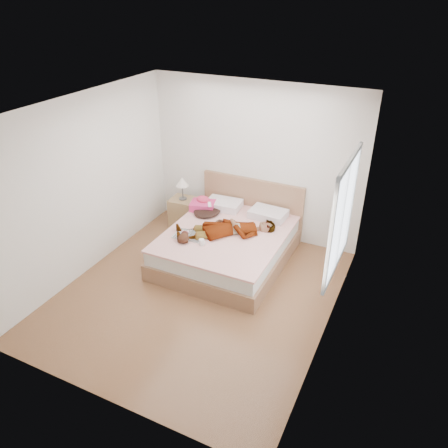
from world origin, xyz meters
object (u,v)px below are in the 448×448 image
(phone, at_px, (210,204))
(plush_toy, at_px, (184,237))
(nightstand, at_px, (184,210))
(magazine, at_px, (189,235))
(coffee_mug, at_px, (202,242))
(woman, at_px, (227,226))
(towel, at_px, (203,204))
(bed, at_px, (229,242))

(phone, xyz_separation_m, plush_toy, (0.05, -0.92, -0.12))
(plush_toy, height_order, nightstand, nightstand)
(magazine, distance_m, coffee_mug, 0.33)
(coffee_mug, bearing_deg, woman, 70.44)
(towel, relative_size, coffee_mug, 3.98)
(nightstand, bearing_deg, phone, -23.06)
(nightstand, bearing_deg, magazine, -55.24)
(coffee_mug, xyz_separation_m, plush_toy, (-0.28, -0.03, 0.03))
(nightstand, bearing_deg, woman, -30.32)
(coffee_mug, bearing_deg, bed, 74.04)
(plush_toy, bearing_deg, towel, 103.18)
(magazine, bearing_deg, bed, 43.69)
(magazine, xyz_separation_m, plush_toy, (0.01, -0.18, 0.06))
(bed, relative_size, magazine, 4.23)
(bed, xyz_separation_m, magazine, (-0.46, -0.44, 0.24))
(phone, relative_size, coffee_mug, 0.86)
(magazine, bearing_deg, towel, 105.14)
(phone, xyz_separation_m, towel, (-0.20, 0.15, -0.11))
(coffee_mug, relative_size, nightstand, 0.13)
(towel, bearing_deg, plush_toy, -76.82)
(bed, height_order, nightstand, bed)
(phone, xyz_separation_m, bed, (0.49, -0.30, -0.43))
(towel, height_order, magazine, towel)
(phone, relative_size, towel, 0.21)
(woman, height_order, magazine, woman)
(plush_toy, bearing_deg, nightstand, 120.92)
(magazine, bearing_deg, coffee_mug, -26.42)
(woman, distance_m, towel, 0.89)
(magazine, height_order, plush_toy, plush_toy)
(bed, xyz_separation_m, plush_toy, (-0.45, -0.62, 0.31))
(plush_toy, bearing_deg, phone, 92.89)
(plush_toy, bearing_deg, magazine, 93.10)
(magazine, bearing_deg, nightstand, 124.76)
(towel, bearing_deg, woman, -37.94)
(towel, relative_size, nightstand, 0.50)
(woman, relative_size, nightstand, 1.65)
(magazine, height_order, coffee_mug, coffee_mug)
(phone, bearing_deg, woman, -72.52)
(towel, relative_size, magazine, 0.96)
(nightstand, bearing_deg, towel, -16.42)
(coffee_mug, distance_m, nightstand, 1.56)
(phone, xyz_separation_m, nightstand, (-0.68, 0.29, -0.39))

